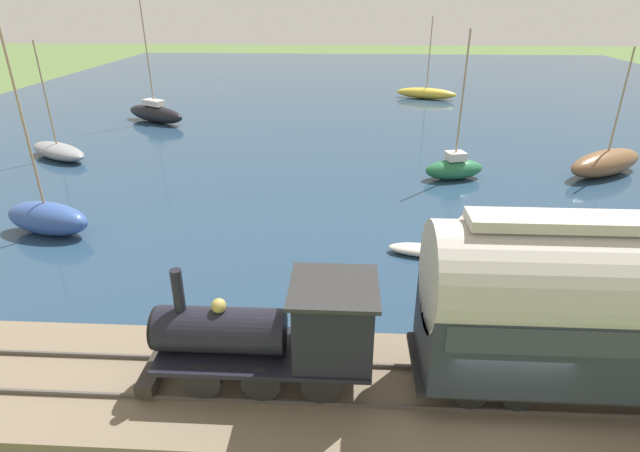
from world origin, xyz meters
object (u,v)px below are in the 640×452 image
at_px(sailboat_brown, 606,163).
at_px(rowboat_off_pier, 422,250).
at_px(steam_locomotive, 282,329).
at_px(sailboat_green, 454,168).
at_px(sailboat_gray, 58,151).
at_px(rowboat_near_shore, 471,219).
at_px(rowboat_far_out, 573,214).
at_px(passenger_coach, 614,305).
at_px(sailboat_black, 155,113).
at_px(sailboat_blue, 47,218).
at_px(sailboat_yellow, 426,93).

xyz_separation_m(sailboat_brown, rowboat_off_pier, (-10.41, 11.77, -0.53)).
distance_m(steam_locomotive, sailboat_brown, 24.74).
bearing_deg(rowboat_off_pier, sailboat_green, -8.59).
relative_size(sailboat_gray, sailboat_green, 0.89).
bearing_deg(sailboat_gray, rowboat_near_shore, -78.19).
distance_m(sailboat_brown, rowboat_far_out, 7.63).
xyz_separation_m(steam_locomotive, passenger_coach, (-0.00, -7.55, 0.97)).
height_order(sailboat_black, rowboat_near_shore, sailboat_black).
distance_m(sailboat_brown, sailboat_blue, 29.23).
distance_m(sailboat_yellow, rowboat_near_shore, 30.18).
height_order(passenger_coach, rowboat_off_pier, passenger_coach).
xyz_separation_m(sailboat_black, rowboat_near_shore, (-18.69, -21.32, -0.58)).
distance_m(sailboat_black, rowboat_far_out, 31.68).
bearing_deg(sailboat_yellow, sailboat_green, -166.28).
relative_size(sailboat_black, rowboat_near_shore, 4.30).
bearing_deg(steam_locomotive, sailboat_green, -23.45).
distance_m(steam_locomotive, rowboat_far_out, 17.31).
bearing_deg(sailboat_black, sailboat_yellow, -33.92).
bearing_deg(rowboat_off_pier, rowboat_near_shore, -30.47).
bearing_deg(sailboat_gray, steam_locomotive, -108.36).
relative_size(sailboat_black, rowboat_far_out, 3.13).
height_order(sailboat_gray, rowboat_off_pier, sailboat_gray).
height_order(passenger_coach, sailboat_green, sailboat_green).
bearing_deg(sailboat_yellow, rowboat_far_out, -156.60).
height_order(sailboat_green, sailboat_blue, sailboat_blue).
bearing_deg(sailboat_yellow, passenger_coach, -164.49).
distance_m(rowboat_near_shore, rowboat_far_out, 4.96).
relative_size(steam_locomotive, sailboat_yellow, 0.75).
distance_m(steam_locomotive, sailboat_yellow, 42.49).
bearing_deg(rowboat_near_shore, sailboat_brown, -105.25).
relative_size(rowboat_near_shore, rowboat_far_out, 0.73).
relative_size(steam_locomotive, rowboat_far_out, 1.94).
relative_size(sailboat_yellow, rowboat_far_out, 2.57).
xyz_separation_m(passenger_coach, sailboat_black, (30.00, 21.65, -2.40)).
bearing_deg(passenger_coach, sailboat_blue, 64.00).
distance_m(sailboat_brown, rowboat_off_pier, 15.72).
bearing_deg(passenger_coach, rowboat_off_pier, 20.19).
bearing_deg(steam_locomotive, sailboat_yellow, -12.66).
bearing_deg(steam_locomotive, sailboat_gray, 40.10).
bearing_deg(sailboat_blue, rowboat_far_out, -68.91).
bearing_deg(sailboat_yellow, sailboat_brown, -144.99).
height_order(sailboat_yellow, rowboat_far_out, sailboat_yellow).
relative_size(sailboat_brown, rowboat_off_pier, 2.55).
height_order(sailboat_gray, sailboat_brown, sailboat_gray).
bearing_deg(rowboat_off_pier, steam_locomotive, 159.81).
height_order(sailboat_brown, rowboat_far_out, sailboat_brown).
relative_size(sailboat_green, rowboat_near_shore, 3.66).
bearing_deg(sailboat_brown, sailboat_black, 36.67).
height_order(sailboat_black, sailboat_brown, sailboat_black).
distance_m(sailboat_black, rowboat_near_shore, 28.36).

